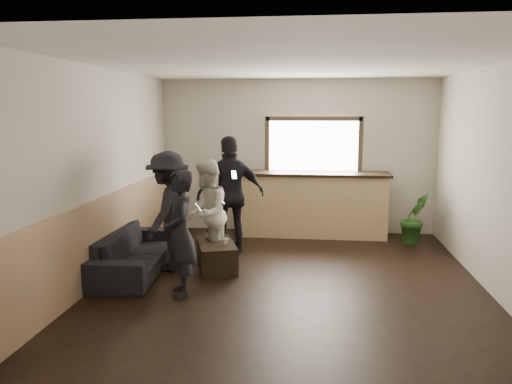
# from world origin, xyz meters

# --- Properties ---
(ground) EXTENTS (5.00, 6.00, 0.01)m
(ground) POSITION_xyz_m (0.00, 0.00, 0.00)
(ground) COLOR black
(room_shell) EXTENTS (5.01, 6.01, 2.80)m
(room_shell) POSITION_xyz_m (-0.74, 0.00, 1.47)
(room_shell) COLOR silver
(room_shell) RESTS_ON ground
(bar_counter) EXTENTS (2.70, 0.68, 2.13)m
(bar_counter) POSITION_xyz_m (0.30, 2.70, 0.64)
(bar_counter) COLOR tan
(bar_counter) RESTS_ON ground
(sofa) EXTENTS (0.92, 2.05, 0.58)m
(sofa) POSITION_xyz_m (-2.15, 0.31, 0.29)
(sofa) COLOR black
(sofa) RESTS_ON ground
(coffee_table) EXTENTS (0.74, 0.99, 0.39)m
(coffee_table) POSITION_xyz_m (-1.04, 0.55, 0.20)
(coffee_table) COLOR black
(coffee_table) RESTS_ON ground
(cup_a) EXTENTS (0.14, 0.14, 0.09)m
(cup_a) POSITION_xyz_m (-1.18, 0.75, 0.43)
(cup_a) COLOR silver
(cup_a) RESTS_ON coffee_table
(cup_b) EXTENTS (0.11, 0.11, 0.09)m
(cup_b) POSITION_xyz_m (-0.89, 0.47, 0.43)
(cup_b) COLOR silver
(cup_b) RESTS_ON coffee_table
(potted_plant) EXTENTS (0.58, 0.53, 0.86)m
(potted_plant) POSITION_xyz_m (2.02, 2.32, 0.43)
(potted_plant) COLOR #2D6623
(potted_plant) RESTS_ON ground
(person_a) EXTENTS (0.55, 0.66, 1.54)m
(person_a) POSITION_xyz_m (-1.27, -0.48, 0.77)
(person_a) COLOR black
(person_a) RESTS_ON ground
(person_b) EXTENTS (0.61, 0.77, 1.55)m
(person_b) POSITION_xyz_m (-1.20, 0.70, 0.77)
(person_b) COLOR silver
(person_b) RESTS_ON ground
(person_c) EXTENTS (0.76, 1.16, 1.68)m
(person_c) POSITION_xyz_m (-1.70, 0.49, 0.84)
(person_c) COLOR black
(person_c) RESTS_ON ground
(person_d) EXTENTS (1.17, 0.84, 1.85)m
(person_d) POSITION_xyz_m (-0.98, 1.46, 0.92)
(person_d) COLOR black
(person_d) RESTS_ON ground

